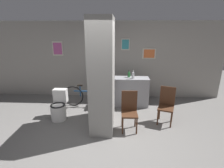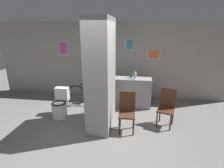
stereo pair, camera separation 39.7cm
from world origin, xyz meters
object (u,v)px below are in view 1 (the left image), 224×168
at_px(chair_by_doorway, 166,104).
at_px(bottle_tall, 133,75).
at_px(chair_near_pillar, 129,110).
at_px(toilet, 59,107).
at_px(bicycle, 88,96).

distance_m(chair_by_doorway, bottle_tall, 1.34).
bearing_deg(chair_by_doorway, chair_near_pillar, -139.48).
height_order(toilet, bicycle, toilet).
bearing_deg(bottle_tall, toilet, -156.49).
bearing_deg(toilet, chair_by_doorway, -1.17).
xyz_separation_m(bicycle, bottle_tall, (1.38, 0.06, 0.67)).
distance_m(toilet, bottle_tall, 2.31).
bearing_deg(bicycle, bottle_tall, 2.37).
relative_size(chair_near_pillar, bottle_tall, 3.25).
height_order(toilet, chair_near_pillar, chair_near_pillar).
distance_m(chair_near_pillar, chair_by_doorway, 1.03).
bearing_deg(chair_near_pillar, bottle_tall, 81.76).
height_order(chair_near_pillar, bicycle, chair_near_pillar).
relative_size(toilet, chair_near_pillar, 0.82).
relative_size(bicycle, bottle_tall, 5.49).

